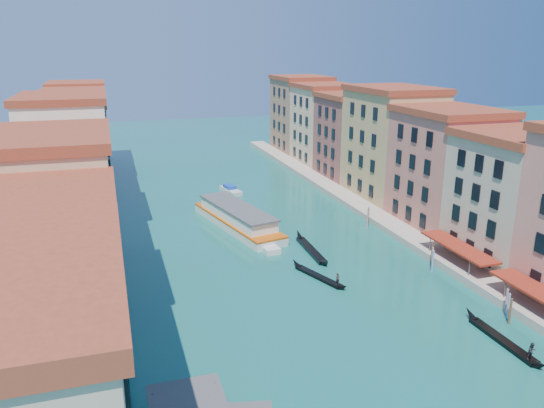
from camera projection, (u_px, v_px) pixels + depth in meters
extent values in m
cube|color=#D5B185|center=(36.00, 320.00, 38.83)|extent=(12.00, 15.00, 17.00)
cube|color=brown|center=(19.00, 203.00, 36.27)|extent=(12.80, 15.40, 1.00)
cube|color=tan|center=(52.00, 236.00, 53.19)|extent=(12.00, 17.00, 19.00)
cube|color=brown|center=(40.00, 137.00, 50.35)|extent=(12.80, 17.40, 1.00)
cube|color=tan|center=(64.00, 206.00, 67.74)|extent=(12.00, 14.00, 16.50)
cube|color=brown|center=(56.00, 138.00, 65.25)|extent=(12.80, 14.40, 1.00)
cube|color=beige|center=(69.00, 166.00, 81.89)|extent=(12.00, 18.00, 20.00)
cube|color=brown|center=(61.00, 98.00, 78.90)|extent=(12.80, 18.40, 1.00)
cube|color=tan|center=(75.00, 154.00, 97.81)|extent=(12.00, 16.00, 17.50)
cube|color=brown|center=(69.00, 103.00, 95.18)|extent=(12.80, 16.40, 1.00)
cube|color=tan|center=(78.00, 138.00, 111.86)|extent=(12.00, 15.00, 18.50)
cube|color=brown|center=(73.00, 91.00, 109.09)|extent=(12.80, 15.40, 1.00)
cube|color=#CEB28E|center=(80.00, 127.00, 126.44)|extent=(12.00, 17.00, 19.00)
cube|color=brown|center=(76.00, 84.00, 123.60)|extent=(12.80, 17.40, 1.00)
cube|color=tan|center=(514.00, 203.00, 69.01)|extent=(12.00, 14.00, 16.50)
cube|color=brown|center=(523.00, 136.00, 66.52)|extent=(12.80, 14.40, 1.00)
cube|color=#BB6453|center=(446.00, 172.00, 82.53)|extent=(12.00, 16.00, 18.00)
cube|color=brown|center=(451.00, 111.00, 79.83)|extent=(12.80, 16.40, 1.00)
cube|color=tan|center=(391.00, 147.00, 97.81)|extent=(12.00, 18.00, 20.00)
cube|color=brown|center=(395.00, 89.00, 94.83)|extent=(12.80, 18.40, 1.00)
cube|color=brown|center=(352.00, 140.00, 113.28)|extent=(12.00, 15.00, 17.50)
cube|color=brown|center=(354.00, 96.00, 110.65)|extent=(12.80, 15.40, 1.00)
cube|color=#DBAE83|center=(324.00, 127.00, 127.32)|extent=(12.00, 16.00, 18.50)
cube|color=brown|center=(325.00, 86.00, 124.55)|extent=(12.80, 16.40, 1.00)
cube|color=#9B684B|center=(300.00, 117.00, 142.29)|extent=(12.00, 17.00, 19.50)
cube|color=brown|center=(301.00, 78.00, 139.38)|extent=(12.80, 17.40, 1.00)
cube|color=#A59685|center=(364.00, 209.00, 92.75)|extent=(4.00, 140.00, 1.00)
cylinder|color=#4E4E50|center=(504.00, 293.00, 58.79)|extent=(0.12, 0.12, 3.00)
cube|color=maroon|center=(459.00, 247.00, 68.29)|extent=(3.20, 12.60, 0.25)
cylinder|color=#4E4E50|center=(469.00, 271.00, 64.47)|extent=(0.12, 0.12, 3.00)
cylinder|color=#4E4E50|center=(430.00, 248.00, 72.16)|extent=(0.12, 0.12, 3.00)
cylinder|color=brown|center=(510.00, 313.00, 54.90)|extent=(0.24, 0.24, 3.20)
cylinder|color=brown|center=(508.00, 307.00, 55.99)|extent=(0.24, 0.24, 3.20)
cylinder|color=brown|center=(506.00, 302.00, 57.07)|extent=(0.24, 0.24, 3.20)
cylinder|color=brown|center=(433.00, 262.00, 67.72)|extent=(0.24, 0.24, 3.20)
cylinder|color=brown|center=(432.00, 259.00, 68.80)|extent=(0.24, 0.24, 3.20)
cylinder|color=brown|center=(432.00, 256.00, 69.89)|extent=(0.24, 0.24, 3.20)
cylinder|color=brown|center=(368.00, 220.00, 84.20)|extent=(0.24, 0.24, 3.20)
cylinder|color=brown|center=(368.00, 218.00, 85.28)|extent=(0.24, 0.24, 3.20)
cylinder|color=brown|center=(369.00, 216.00, 86.37)|extent=(0.24, 0.24, 3.20)
cube|color=silver|center=(237.00, 223.00, 84.92)|extent=(10.13, 23.46, 1.37)
cube|color=white|center=(237.00, 214.00, 84.49)|extent=(8.55, 18.87, 1.83)
cube|color=#4E4E50|center=(237.00, 207.00, 84.18)|extent=(9.01, 19.50, 0.29)
cube|color=#C6520B|center=(237.00, 219.00, 84.74)|extent=(10.19, 23.47, 0.29)
cube|color=black|center=(318.00, 277.00, 66.15)|extent=(3.66, 7.77, 0.40)
cone|color=black|center=(296.00, 263.00, 69.40)|extent=(1.36, 1.93, 1.48)
cone|color=black|center=(344.00, 287.00, 62.73)|extent=(1.25, 1.65, 1.30)
imported|color=#332123|center=(338.00, 279.00, 63.34)|extent=(0.65, 0.53, 1.52)
cube|color=black|center=(502.00, 340.00, 51.73)|extent=(1.13, 8.75, 0.44)
cone|color=black|center=(470.00, 314.00, 56.06)|extent=(0.89, 1.96, 1.63)
cone|color=black|center=(541.00, 365.00, 47.21)|extent=(0.88, 1.62, 1.44)
imported|color=#28242A|center=(532.00, 351.00, 48.07)|extent=(0.82, 0.64, 1.68)
cube|color=black|center=(311.00, 250.00, 74.66)|extent=(1.49, 9.88, 0.49)
cone|color=black|center=(299.00, 235.00, 79.59)|extent=(1.05, 2.23, 1.84)
cone|color=black|center=(325.00, 263.00, 69.51)|extent=(1.04, 1.85, 1.62)
cube|color=silver|center=(265.00, 245.00, 76.33)|extent=(2.73, 6.99, 0.78)
cube|color=#1541AA|center=(264.00, 239.00, 76.57)|extent=(2.00, 3.07, 0.68)
cube|color=beige|center=(231.00, 191.00, 105.12)|extent=(3.41, 6.95, 0.76)
cube|color=#1541AA|center=(230.00, 187.00, 105.33)|extent=(2.26, 3.15, 0.67)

